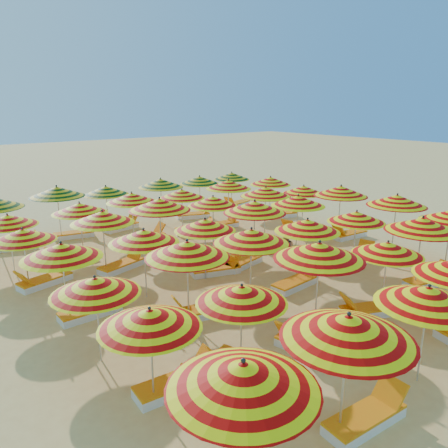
{
  "coord_description": "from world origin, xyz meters",
  "views": [
    {
      "loc": [
        -9.29,
        -11.32,
        5.72
      ],
      "look_at": [
        0.0,
        0.5,
        1.6
      ],
      "focal_mm": 35.0,
      "sensor_mm": 36.0,
      "label": 1
    }
  ],
  "objects_px": {
    "umbrella_10": "(422,225)",
    "umbrella_12": "(95,286)",
    "umbrella_31": "(80,208)",
    "lounger_4": "(214,371)",
    "lounger_5": "(300,331)",
    "beachgoer_b": "(286,251)",
    "umbrella_26": "(160,204)",
    "lounger_18": "(295,227)",
    "umbrella_14": "(251,236)",
    "umbrella_32": "(132,198)",
    "umbrella_17": "(397,200)",
    "lounger_15": "(349,234)",
    "umbrella_22": "(298,201)",
    "umbrella_40": "(200,180)",
    "lounger_24": "(15,246)",
    "lounger_26": "(122,226)",
    "lounger_25": "(75,234)",
    "umbrella_8": "(319,251)",
    "umbrella_33": "(182,194)",
    "lounger_28": "(236,204)",
    "umbrella_6": "(150,319)",
    "lounger_7": "(429,280)",
    "lounger_10": "(296,283)",
    "umbrella_16": "(356,217)",
    "lounger_8": "(444,271)",
    "lounger_23": "(281,214)",
    "umbrella_25": "(102,217)",
    "umbrella_39": "(161,183)",
    "umbrella_28": "(266,192)",
    "umbrella_41": "(232,176)",
    "umbrella_13": "(187,249)",
    "lounger_27": "(194,215)",
    "umbrella_37": "(57,192)",
    "lounger_12": "(92,311)",
    "umbrella_38": "(106,190)",
    "lounger_3": "(177,383)",
    "lounger_11": "(359,259)",
    "lounger_9": "(203,311)",
    "umbrella_24": "(23,235)",
    "lounger_17": "(122,265)",
    "lounger_20": "(146,237)",
    "umbrella_20": "(205,225)",
    "umbrella_19": "(144,236)",
    "umbrella_0": "(243,376)",
    "lounger_0": "(366,417)",
    "umbrella_18": "(61,251)",
    "lounger_13": "(217,269)",
    "umbrella_15": "(307,226)",
    "lounger_6": "(369,310)",
    "umbrella_7": "(242,294)",
    "umbrella_34": "(228,184)",
    "umbrella_29": "(304,190)"
  },
  "relations": [
    {
      "from": "umbrella_16",
      "to": "lounger_8",
      "type": "relative_size",
      "value": 1.46
    },
    {
      "from": "lounger_23",
      "to": "lounger_24",
      "type": "bearing_deg",
      "value": -169.54
    },
    {
      "from": "lounger_6",
      "to": "lounger_23",
      "type": "height_order",
      "value": "same"
    },
    {
      "from": "umbrella_31",
      "to": "lounger_7",
      "type": "relative_size",
      "value": 1.4
    },
    {
      "from": "umbrella_22",
      "to": "umbrella_40",
      "type": "xyz_separation_m",
      "value": [
        0.09,
        6.96,
        -0.1
      ]
    },
    {
      "from": "lounger_24",
      "to": "lounger_26",
      "type": "distance_m",
      "value": 4.74
    },
    {
      "from": "lounger_0",
      "to": "lounger_26",
      "type": "xyz_separation_m",
      "value": [
        2.21,
        14.93,
        0.0
      ]
    },
    {
      "from": "lounger_12",
      "to": "lounger_26",
      "type": "bearing_deg",
      "value": 58.38
    },
    {
      "from": "umbrella_22",
      "to": "umbrella_38",
      "type": "relative_size",
      "value": 1.06
    },
    {
      "from": "umbrella_14",
      "to": "umbrella_17",
      "type": "relative_size",
      "value": 0.97
    },
    {
      "from": "umbrella_8",
      "to": "lounger_18",
      "type": "distance_m",
      "value": 9.59
    },
    {
      "from": "lounger_28",
      "to": "umbrella_6",
      "type": "bearing_deg",
      "value": 33.26
    },
    {
      "from": "umbrella_24",
      "to": "lounger_17",
      "type": "relative_size",
      "value": 1.16
    },
    {
      "from": "umbrella_6",
      "to": "lounger_9",
      "type": "bearing_deg",
      "value": 39.79
    },
    {
      "from": "umbrella_33",
      "to": "umbrella_6",
      "type": "bearing_deg",
      "value": -125.79
    },
    {
      "from": "lounger_10",
      "to": "lounger_15",
      "type": "distance_m",
      "value": 6.31
    },
    {
      "from": "umbrella_33",
      "to": "lounger_28",
      "type": "xyz_separation_m",
      "value": [
        5.56,
        2.87,
        -1.75
      ]
    },
    {
      "from": "umbrella_25",
      "to": "lounger_5",
      "type": "distance_m",
      "value": 7.74
    },
    {
      "from": "umbrella_10",
      "to": "umbrella_28",
      "type": "distance_m",
      "value": 7.1
    },
    {
      "from": "umbrella_26",
      "to": "lounger_18",
      "type": "relative_size",
      "value": 1.5
    },
    {
      "from": "umbrella_10",
      "to": "umbrella_12",
      "type": "distance_m",
      "value": 9.93
    },
    {
      "from": "umbrella_31",
      "to": "lounger_15",
      "type": "distance_m",
      "value": 11.44
    },
    {
      "from": "lounger_25",
      "to": "umbrella_8",
      "type": "bearing_deg",
      "value": -68.02
    },
    {
      "from": "umbrella_10",
      "to": "umbrella_19",
      "type": "relative_size",
      "value": 1.08
    },
    {
      "from": "umbrella_32",
      "to": "lounger_11",
      "type": "xyz_separation_m",
      "value": [
        5.52,
        -7.4,
        -1.83
      ]
    },
    {
      "from": "umbrella_14",
      "to": "umbrella_32",
      "type": "bearing_deg",
      "value": 90.32
    },
    {
      "from": "umbrella_19",
      "to": "umbrella_0",
      "type": "bearing_deg",
      "value": -107.65
    },
    {
      "from": "umbrella_41",
      "to": "umbrella_26",
      "type": "bearing_deg",
      "value": -146.54
    },
    {
      "from": "lounger_17",
      "to": "lounger_27",
      "type": "bearing_deg",
      "value": 20.58
    },
    {
      "from": "lounger_4",
      "to": "umbrella_6",
      "type": "bearing_deg",
      "value": -22.27
    },
    {
      "from": "lounger_5",
      "to": "beachgoer_b",
      "type": "distance_m",
      "value": 4.81
    },
    {
      "from": "lounger_10",
      "to": "lounger_25",
      "type": "height_order",
      "value": "same"
    },
    {
      "from": "umbrella_18",
      "to": "umbrella_28",
      "type": "distance_m",
      "value": 9.86
    },
    {
      "from": "umbrella_31",
      "to": "lounger_4",
      "type": "bearing_deg",
      "value": -94.21
    },
    {
      "from": "umbrella_12",
      "to": "lounger_27",
      "type": "height_order",
      "value": "umbrella_12"
    },
    {
      "from": "lounger_3",
      "to": "lounger_11",
      "type": "xyz_separation_m",
      "value": [
        9.42,
        2.21,
        0.0
      ]
    },
    {
      "from": "umbrella_19",
      "to": "lounger_27",
      "type": "xyz_separation_m",
      "value": [
        6.65,
        7.18,
        -1.8
      ]
    },
    {
      "from": "umbrella_13",
      "to": "umbrella_17",
      "type": "xyz_separation_m",
      "value": [
        9.63,
        -0.18,
        0.04
      ]
    },
    {
      "from": "umbrella_25",
      "to": "umbrella_39",
      "type": "distance_m",
      "value": 6.64
    },
    {
      "from": "umbrella_14",
      "to": "umbrella_20",
      "type": "distance_m",
      "value": 2.33
    },
    {
      "from": "lounger_18",
      "to": "umbrella_34",
      "type": "bearing_deg",
      "value": -68.02
    },
    {
      "from": "umbrella_7",
      "to": "umbrella_34",
      "type": "relative_size",
      "value": 0.92
    },
    {
      "from": "umbrella_37",
      "to": "lounger_26",
      "type": "bearing_deg",
      "value": -1.87
    },
    {
      "from": "lounger_0",
      "to": "lounger_5",
      "type": "xyz_separation_m",
      "value": [
        1.43,
        2.92,
        0.0
      ]
    },
    {
      "from": "umbrella_15",
      "to": "beachgoer_b",
      "type": "height_order",
      "value": "umbrella_15"
    },
    {
      "from": "lounger_15",
      "to": "lounger_17",
      "type": "bearing_deg",
      "value": -9.99
    },
    {
      "from": "umbrella_0",
      "to": "umbrella_32",
      "type": "bearing_deg",
      "value": 70.03
    },
    {
      "from": "umbrella_18",
      "to": "lounger_13",
      "type": "xyz_separation_m",
      "value": [
        5.27,
        0.14,
        -1.84
      ]
    },
    {
      "from": "umbrella_29",
      "to": "lounger_11",
      "type": "xyz_separation_m",
      "value": [
        -1.91,
        -4.58,
        -1.71
      ]
    },
    {
      "from": "umbrella_39",
      "to": "lounger_20",
      "type": "xyz_separation_m",
      "value": [
        -1.94,
        -1.97,
        -1.89
      ]
    }
  ]
}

